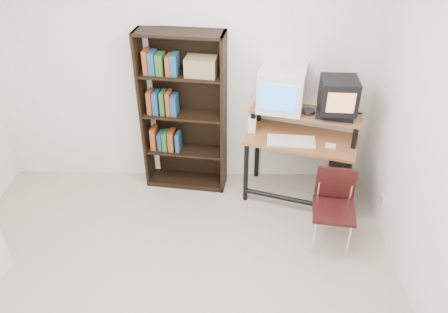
{
  "coord_description": "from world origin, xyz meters",
  "views": [
    {
      "loc": [
        0.51,
        -2.18,
        2.99
      ],
      "look_at": [
        0.45,
        1.1,
        0.83
      ],
      "focal_mm": 35.0,
      "sensor_mm": 36.0,
      "label": 1
    }
  ],
  "objects_px": {
    "crt_monitor": "(282,88)",
    "bookshelf": "(184,111)",
    "school_chair": "(334,202)",
    "crt_tv": "(338,95)",
    "pc_tower": "(337,190)",
    "computer_desk": "(301,142)"
  },
  "relations": [
    {
      "from": "crt_monitor",
      "to": "bookshelf",
      "type": "bearing_deg",
      "value": -169.15
    },
    {
      "from": "crt_monitor",
      "to": "school_chair",
      "type": "bearing_deg",
      "value": -49.69
    },
    {
      "from": "crt_monitor",
      "to": "crt_tv",
      "type": "height_order",
      "value": "crt_monitor"
    },
    {
      "from": "school_chair",
      "to": "pc_tower",
      "type": "bearing_deg",
      "value": 80.73
    },
    {
      "from": "computer_desk",
      "to": "school_chair",
      "type": "bearing_deg",
      "value": -53.83
    },
    {
      "from": "crt_monitor",
      "to": "bookshelf",
      "type": "height_order",
      "value": "bookshelf"
    },
    {
      "from": "computer_desk",
      "to": "crt_tv",
      "type": "relative_size",
      "value": 3.34
    },
    {
      "from": "crt_monitor",
      "to": "crt_tv",
      "type": "xyz_separation_m",
      "value": [
        0.51,
        -0.21,
        0.03
      ]
    },
    {
      "from": "pc_tower",
      "to": "bookshelf",
      "type": "bearing_deg",
      "value": 173.26
    },
    {
      "from": "pc_tower",
      "to": "school_chair",
      "type": "xyz_separation_m",
      "value": [
        -0.16,
        -0.5,
        0.25
      ]
    },
    {
      "from": "computer_desk",
      "to": "pc_tower",
      "type": "bearing_deg",
      "value": -7.6
    },
    {
      "from": "pc_tower",
      "to": "crt_tv",
      "type": "bearing_deg",
      "value": 128.46
    },
    {
      "from": "crt_monitor",
      "to": "crt_tv",
      "type": "bearing_deg",
      "value": -9.27
    },
    {
      "from": "crt_monitor",
      "to": "pc_tower",
      "type": "bearing_deg",
      "value": -18.62
    },
    {
      "from": "crt_monitor",
      "to": "school_chair",
      "type": "xyz_separation_m",
      "value": [
        0.45,
        -0.88,
        -0.72
      ]
    },
    {
      "from": "crt_monitor",
      "to": "bookshelf",
      "type": "xyz_separation_m",
      "value": [
        -0.99,
        0.04,
        -0.28
      ]
    },
    {
      "from": "crt_monitor",
      "to": "school_chair",
      "type": "distance_m",
      "value": 1.22
    },
    {
      "from": "bookshelf",
      "to": "crt_monitor",
      "type": "bearing_deg",
      "value": 5.14
    },
    {
      "from": "pc_tower",
      "to": "school_chair",
      "type": "height_order",
      "value": "school_chair"
    },
    {
      "from": "pc_tower",
      "to": "computer_desk",
      "type": "bearing_deg",
      "value": 163.04
    },
    {
      "from": "crt_monitor",
      "to": "school_chair",
      "type": "height_order",
      "value": "crt_monitor"
    },
    {
      "from": "crt_tv",
      "to": "bookshelf",
      "type": "xyz_separation_m",
      "value": [
        -1.5,
        0.25,
        -0.32
      ]
    }
  ]
}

